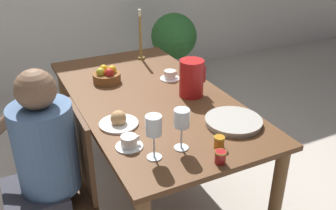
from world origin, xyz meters
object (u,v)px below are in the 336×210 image
object	(u,v)px
bread_plate	(119,121)
jam_jar_amber	(221,156)
candlestick_tall	(141,40)
person_seated	(41,161)
serving_tray	(233,121)
teacup_across	(170,75)
wine_glass_water	(154,127)
red_pitcher	(191,78)
potted_plant	(174,40)
fruit_bowl	(107,76)
jam_jar_red	(219,142)
wine_glass_juice	(182,120)
chair_person_side	(63,187)
teacup_near_person	(129,142)

from	to	relation	value
bread_plate	jam_jar_amber	bearing A→B (deg)	-60.41
candlestick_tall	person_seated	bearing A→B (deg)	-134.96
serving_tray	candlestick_tall	xyz separation A→B (m)	(-0.05, 1.16, 0.14)
candlestick_tall	jam_jar_amber	bearing A→B (deg)	-98.16
person_seated	teacup_across	distance (m)	1.06
wine_glass_water	bread_plate	size ratio (longest dim) A/B	1.04
red_pitcher	potted_plant	xyz separation A→B (m)	(0.74, 1.67, -0.33)
red_pitcher	candlestick_tall	distance (m)	0.75
wine_glass_water	fruit_bowl	bearing A→B (deg)	85.16
red_pitcher	candlestick_tall	xyz separation A→B (m)	(-0.02, 0.75, 0.04)
bread_plate	jam_jar_red	size ratio (longest dim) A/B	3.49
serving_tray	red_pitcher	bearing A→B (deg)	93.72
fruit_bowl	person_seated	bearing A→B (deg)	-131.91
jam_jar_red	wine_glass_juice	bearing A→B (deg)	155.31
chair_person_side	jam_jar_amber	distance (m)	0.89
bread_plate	jam_jar_red	distance (m)	0.55
chair_person_side	teacup_near_person	distance (m)	0.50
chair_person_side	jam_jar_red	world-z (taller)	chair_person_side
jam_jar_amber	jam_jar_red	bearing A→B (deg)	61.01
red_pitcher	wine_glass_water	bearing A→B (deg)	-133.36
wine_glass_water	candlestick_tall	size ratio (longest dim) A/B	0.57
wine_glass_water	fruit_bowl	world-z (taller)	wine_glass_water
red_pitcher	bread_plate	distance (m)	0.55
red_pitcher	serving_tray	size ratio (longest dim) A/B	0.75
potted_plant	teacup_near_person	bearing A→B (deg)	-122.23
teacup_near_person	teacup_across	distance (m)	0.86
serving_tray	fruit_bowl	distance (m)	0.95
person_seated	wine_glass_water	world-z (taller)	person_seated
wine_glass_water	potted_plant	distance (m)	2.53
person_seated	potted_plant	xyz separation A→B (m)	(1.69, 1.85, -0.13)
red_pitcher	jam_jar_amber	xyz separation A→B (m)	(-0.23, -0.68, -0.08)
jam_jar_red	bread_plate	bearing A→B (deg)	130.31
red_pitcher	jam_jar_amber	world-z (taller)	red_pitcher
teacup_near_person	fruit_bowl	size ratio (longest dim) A/B	0.73
jam_jar_amber	potted_plant	distance (m)	2.55
wine_glass_juice	teacup_across	bearing A→B (deg)	67.07
jam_jar_amber	fruit_bowl	world-z (taller)	fruit_bowl
jam_jar_amber	potted_plant	world-z (taller)	potted_plant
serving_tray	jam_jar_amber	distance (m)	0.37
teacup_near_person	bread_plate	distance (m)	0.23
person_seated	wine_glass_juice	bearing A→B (deg)	-117.31
teacup_near_person	serving_tray	xyz separation A→B (m)	(0.58, -0.04, -0.01)
person_seated	wine_glass_water	distance (m)	0.62
jam_jar_amber	wine_glass_juice	bearing A→B (deg)	120.42
chair_person_side	bread_plate	xyz separation A→B (m)	(0.33, 0.00, 0.32)
red_pitcher	jam_jar_red	distance (m)	0.60
wine_glass_juice	jam_jar_amber	xyz separation A→B (m)	(0.11, -0.18, -0.12)
red_pitcher	wine_glass_water	world-z (taller)	red_pitcher
teacup_near_person	potted_plant	bearing A→B (deg)	57.77
wine_glass_water	teacup_near_person	world-z (taller)	wine_glass_water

